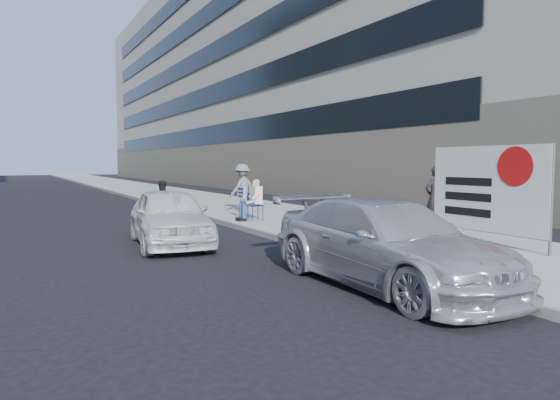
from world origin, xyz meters
TOP-DOWN VIEW (x-y plane):
  - ground at (0.00, 0.00)m, footprint 160.00×160.00m
  - near_sidewalk at (4.00, 20.00)m, footprint 5.00×120.00m
  - near_building at (17.00, 32.00)m, footprint 14.00×70.00m
  - seated_protester at (2.29, 4.60)m, footprint 0.83×1.12m
  - jogger at (3.16, 7.26)m, footprint 1.32×1.07m
  - pedestrian_woman at (5.80, 0.25)m, footprint 0.68×0.48m
  - protest_banner at (4.78, -2.25)m, footprint 0.08×3.06m
  - parked_sedan at (0.80, -3.56)m, footprint 1.96×4.80m
  - white_sedan_near at (-1.14, 2.00)m, footprint 2.15×4.24m
  - motorcycle at (-0.28, 5.59)m, footprint 0.76×2.05m

SIDE VIEW (x-z plane):
  - ground at x=0.00m, z-range 0.00..0.00m
  - near_sidewalk at x=4.00m, z-range 0.00..0.15m
  - motorcycle at x=-0.28m, z-range -0.08..1.35m
  - white_sedan_near at x=-1.14m, z-range 0.00..1.38m
  - parked_sedan at x=0.80m, z-range 0.00..1.39m
  - seated_protester at x=2.29m, z-range 0.22..1.53m
  - pedestrian_woman at x=5.80m, z-range 0.15..1.89m
  - jogger at x=3.16m, z-range 0.15..1.93m
  - protest_banner at x=4.78m, z-range 0.30..2.50m
  - near_building at x=17.00m, z-range 0.00..20.00m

